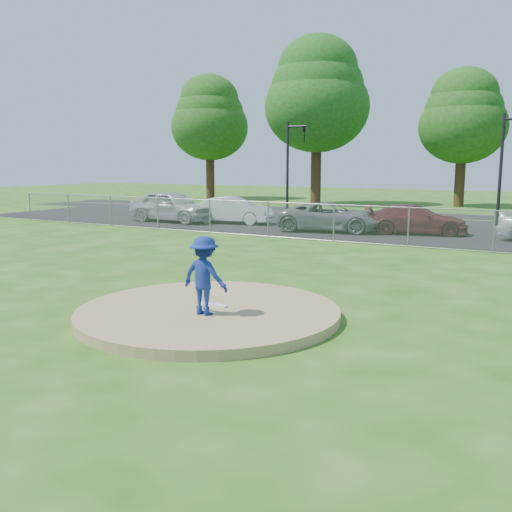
% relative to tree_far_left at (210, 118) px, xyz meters
% --- Properties ---
extents(ground, '(120.00, 120.00, 0.00)m').
position_rel_tree_far_left_xyz_m(ground, '(22.00, -23.00, -7.06)').
color(ground, '#255212').
rests_on(ground, ground).
extents(pitchers_mound, '(5.40, 5.40, 0.20)m').
position_rel_tree_far_left_xyz_m(pitchers_mound, '(22.00, -33.00, -6.96)').
color(pitchers_mound, '#987F53').
rests_on(pitchers_mound, ground).
extents(pitching_rubber, '(0.60, 0.15, 0.04)m').
position_rel_tree_far_left_xyz_m(pitching_rubber, '(22.00, -32.80, -6.84)').
color(pitching_rubber, white).
rests_on(pitching_rubber, pitchers_mound).
extents(chain_link_fence, '(40.00, 0.06, 1.50)m').
position_rel_tree_far_left_xyz_m(chain_link_fence, '(22.00, -21.00, -6.31)').
color(chain_link_fence, gray).
rests_on(chain_link_fence, ground).
extents(parking_lot, '(50.00, 8.00, 0.01)m').
position_rel_tree_far_left_xyz_m(parking_lot, '(22.00, -16.50, -7.05)').
color(parking_lot, black).
rests_on(parking_lot, ground).
extents(street, '(60.00, 7.00, 0.01)m').
position_rel_tree_far_left_xyz_m(street, '(22.00, -9.00, -7.06)').
color(street, black).
rests_on(street, ground).
extents(tree_far_left, '(6.72, 6.72, 10.74)m').
position_rel_tree_far_left_xyz_m(tree_far_left, '(0.00, 0.00, 0.00)').
color(tree_far_left, '#382114').
rests_on(tree_far_left, ground).
extents(tree_left, '(7.84, 7.84, 12.53)m').
position_rel_tree_far_left_xyz_m(tree_left, '(11.00, -2.00, 1.18)').
color(tree_left, '#342113').
rests_on(tree_left, ground).
extents(tree_center, '(6.16, 6.16, 9.84)m').
position_rel_tree_far_left_xyz_m(tree_center, '(21.00, 1.00, -0.59)').
color(tree_center, '#352213').
rests_on(tree_center, ground).
extents(traffic_signal_left, '(1.28, 0.20, 5.60)m').
position_rel_tree_far_left_xyz_m(traffic_signal_left, '(13.24, -11.00, -3.70)').
color(traffic_signal_left, black).
rests_on(traffic_signal_left, ground).
extents(pitcher, '(1.03, 0.62, 1.55)m').
position_rel_tree_far_left_xyz_m(pitcher, '(22.21, -33.43, -6.08)').
color(pitcher, navy).
rests_on(pitcher, pitchers_mound).
extents(traffic_cone, '(0.34, 0.34, 0.67)m').
position_rel_tree_far_left_xyz_m(traffic_cone, '(16.54, -17.30, -6.72)').
color(traffic_cone, red).
rests_on(traffic_cone, parking_lot).
extents(parked_car_silver, '(5.02, 2.17, 1.69)m').
position_rel_tree_far_left_xyz_m(parked_car_silver, '(9.49, -17.89, -6.21)').
color(parked_car_silver, '#B8B8BD').
rests_on(parked_car_silver, parking_lot).
extents(parked_car_white, '(4.39, 2.14, 1.39)m').
position_rel_tree_far_left_xyz_m(parked_car_white, '(12.78, -16.98, -6.36)').
color(parked_car_white, white).
rests_on(parked_car_white, parking_lot).
extents(parked_car_gray, '(5.18, 3.13, 1.34)m').
position_rel_tree_far_left_xyz_m(parked_car_gray, '(18.54, -17.82, -6.38)').
color(parked_car_gray, slate).
rests_on(parked_car_gray, parking_lot).
extents(parked_car_darkred, '(4.78, 2.89, 1.30)m').
position_rel_tree_far_left_xyz_m(parked_car_darkred, '(22.27, -16.84, -6.40)').
color(parked_car_darkred, maroon).
rests_on(parked_car_darkred, parking_lot).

